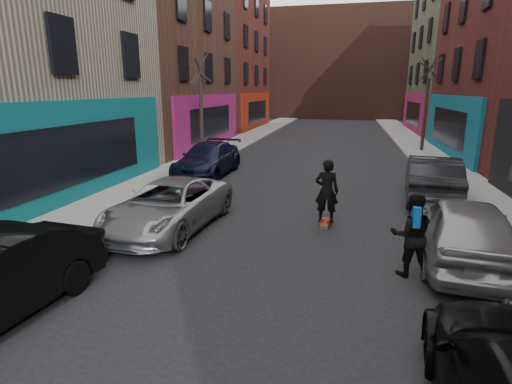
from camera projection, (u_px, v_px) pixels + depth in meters
The scene contains 12 objects.
sidewalk_left at pixel (252, 136), 33.55m from camera, with size 2.50×84.00×0.13m, color gray.
sidewalk_right at pixel (409, 140), 30.85m from camera, with size 2.50×84.00×0.13m, color gray.
building_far at pixel (340, 66), 55.01m from camera, with size 40.00×10.00×14.00m, color #47281E.
tree_left_far at pixel (201, 98), 21.38m from camera, with size 2.00×2.00×6.50m, color black, non-canonical shape.
tree_right_far at pixel (427, 95), 24.33m from camera, with size 2.00×2.00×6.80m, color black, non-canonical shape.
parked_left_far at pixel (169, 205), 11.23m from camera, with size 2.25×4.87×1.35m, color gray.
parked_left_end at pixel (208, 159), 18.28m from camera, with size 2.04×5.02×1.46m, color black.
parked_right_far at pixel (464, 230), 8.96m from camera, with size 1.83×4.55×1.55m, color gray.
parked_right_end at pixel (432, 178), 14.16m from camera, with size 1.67×4.78×1.57m, color black.
skateboard at pixel (325, 223), 11.63m from camera, with size 0.22×0.80×0.10m, color brown.
skateboarder at pixel (327, 191), 11.38m from camera, with size 0.67×0.44×1.84m, color black.
pedestrian at pixel (411, 235), 8.31m from camera, with size 0.92×0.74×1.78m.
Camera 1 is at (1.58, -2.75, 3.84)m, focal length 28.00 mm.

